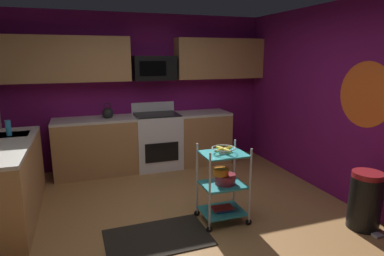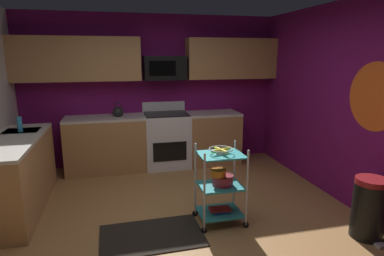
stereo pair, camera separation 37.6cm
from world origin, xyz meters
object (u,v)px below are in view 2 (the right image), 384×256
Objects in this scene: oven_range at (167,139)px; microwave at (164,68)px; book_stack at (220,210)px; kettle at (118,112)px; trash_can at (369,208)px; dish_soap_bottle at (20,124)px; fruit_bowl at (221,150)px; rolling_cart at (220,186)px; mixing_bowl_large at (223,180)px; mixing_bowl_small at (218,172)px.

oven_range is 1.57× the size of microwave.
book_stack is 0.96× the size of kettle.
dish_soap_bottle is at bearing 152.58° from trash_can.
microwave is 1.06× the size of trash_can.
book_stack is at bearing 154.96° from trash_can.
kettle is at bearing 116.93° from fruit_bowl.
rolling_cart is 0.30m from book_stack.
kettle is at bearing 116.93° from book_stack.
mixing_bowl_small reaches higher than mixing_bowl_large.
book_stack is 2.83m from dish_soap_bottle.
book_stack is 2.53m from kettle.
fruit_bowl is at bearing -82.65° from oven_range.
fruit_bowl is 1.49× the size of mixing_bowl_small.
microwave is 2.77× the size of book_stack.
kettle is at bearing 117.53° from mixing_bowl_large.
kettle is at bearing 32.65° from dish_soap_bottle.
book_stack is 0.38× the size of trash_can.
microwave is (-0.00, 0.10, 1.22)m from oven_range.
microwave is 2.57× the size of fruit_bowl.
mixing_bowl_small is at bearing -169.22° from mixing_bowl_large.
mixing_bowl_small is (-0.03, -0.01, 0.17)m from rolling_cart.
microwave is at bearing 7.69° from kettle.
fruit_bowl is 0.73m from book_stack.
mixing_bowl_small is at bearing -63.78° from kettle.
kettle is (-0.80, -0.11, -0.70)m from microwave.
book_stack is (-0.03, 0.00, -0.37)m from mixing_bowl_large.
microwave is at bearing 24.04° from dish_soap_bottle.
oven_range reaches higher than rolling_cart.
mixing_bowl_large is at bearing 10.78° from mixing_bowl_small.
fruit_bowl is 1.03× the size of kettle.
book_stack is (0.27, -2.12, -0.33)m from oven_range.
microwave is 2.57m from rolling_cart.
mixing_bowl_small is at bearing -159.17° from fruit_bowl.
rolling_cart is (0.27, -2.12, -0.03)m from oven_range.
microwave is 2.39m from fruit_bowl.
microwave is at bearing 97.02° from fruit_bowl.
oven_range reaches higher than fruit_bowl.
kettle is at bearing -179.72° from oven_range.
dish_soap_bottle reaches higher than mixing_bowl_small.
dish_soap_bottle is at bearing -158.40° from oven_range.
mixing_bowl_small is at bearing -83.71° from microwave.
dish_soap_bottle is (-2.36, 1.30, 0.87)m from book_stack.
mixing_bowl_large is 1.00× the size of book_stack.
rolling_cart is at bearing -28.82° from dish_soap_bottle.
oven_range is 1.20× the size of rolling_cart.
fruit_bowl reaches higher than mixing_bowl_small.
oven_range reaches higher than book_stack.
rolling_cart is 0.17m from mixing_bowl_small.
dish_soap_bottle is at bearing 151.46° from mixing_bowl_large.
trash_can is (1.46, -0.66, -0.29)m from mixing_bowl_small.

